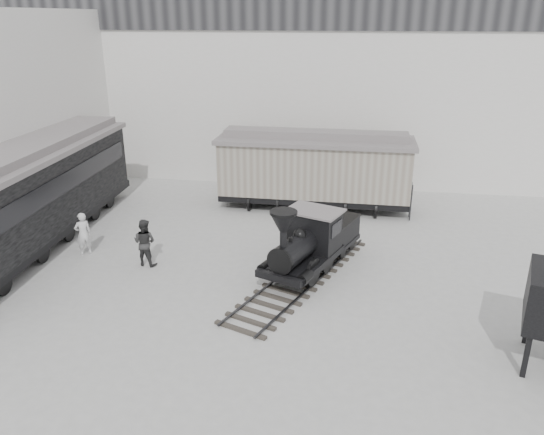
% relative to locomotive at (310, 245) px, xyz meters
% --- Properties ---
extents(ground, '(90.00, 90.00, 0.00)m').
position_rel_locomotive_xyz_m(ground, '(-1.17, -3.45, -1.06)').
color(ground, '#9E9E9B').
extents(north_wall, '(34.00, 2.51, 11.00)m').
position_rel_locomotive_xyz_m(north_wall, '(-1.17, 11.54, 4.49)').
color(north_wall, silver).
rests_on(north_wall, ground).
extents(west_pavilion, '(7.00, 12.11, 9.00)m').
position_rel_locomotive_xyz_m(west_pavilion, '(-15.67, 6.52, 3.43)').
color(west_pavilion, silver).
rests_on(west_pavilion, ground).
extents(locomotive, '(4.61, 8.25, 2.88)m').
position_rel_locomotive_xyz_m(locomotive, '(0.00, 0.00, 0.00)').
color(locomotive, '#2A2621').
rests_on(locomotive, ground).
extents(boxcar, '(9.14, 2.88, 3.74)m').
position_rel_locomotive_xyz_m(boxcar, '(-0.47, 6.97, 0.90)').
color(boxcar, black).
rests_on(boxcar, ground).
extents(passenger_coach, '(3.57, 14.29, 3.80)m').
position_rel_locomotive_xyz_m(passenger_coach, '(-11.13, 0.69, 1.03)').
color(passenger_coach, black).
rests_on(passenger_coach, ground).
extents(visitor_a, '(0.73, 0.72, 1.70)m').
position_rel_locomotive_xyz_m(visitor_a, '(-8.76, 0.15, -0.21)').
color(visitor_a, silver).
rests_on(visitor_a, ground).
extents(visitor_b, '(0.97, 0.82, 1.79)m').
position_rel_locomotive_xyz_m(visitor_b, '(-6.05, -0.36, -0.17)').
color(visitor_b, '#2D2D2D').
rests_on(visitor_b, ground).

